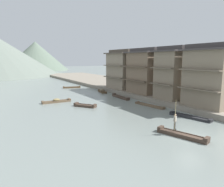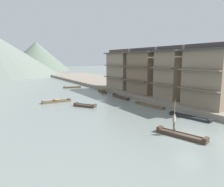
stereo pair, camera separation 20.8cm
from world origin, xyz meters
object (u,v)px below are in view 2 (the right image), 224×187
Objects in this scene: boat_moored_far at (121,97)px; boat_moored_second at (149,106)px; boat_foreground_poled at (181,135)px; boat_moored_third at (72,87)px; boat_upstream_distant at (85,106)px; house_waterfront_second at (174,73)px; house_waterfront_tall at (148,71)px; boat_moored_nearest at (190,117)px; house_waterfront_nearest at (210,76)px; house_waterfront_narrow at (124,69)px; boat_midriver_upstream at (103,91)px; boat_midriver_drifting at (57,101)px; boatman_person at (174,120)px.

boat_moored_second is at bearing -90.20° from boat_moored_far.
boat_foreground_poled is 1.10× the size of boat_moored_third.
boat_foreground_poled is 21.03m from boat_moored_far.
boat_foreground_poled is 1.40× the size of boat_upstream_distant.
house_waterfront_second is (14.22, -4.96, 4.91)m from boat_upstream_distant.
house_waterfront_tall is (5.50, 7.06, 4.97)m from boat_moored_second.
boat_moored_third is 28.42m from house_waterfront_second.
boat_moored_second is 26.90m from boat_moored_third.
boat_moored_nearest is 0.97× the size of boat_moored_second.
house_waterfront_nearest reaches higher than boat_foreground_poled.
boat_moored_far is 1.59× the size of boat_upstream_distant.
house_waterfront_narrow is at bearing -55.01° from boat_moored_third.
house_waterfront_nearest is (4.54, -23.03, 4.79)m from boat_midriver_upstream.
house_waterfront_tall is at bearing 58.03° from boat_foreground_poled.
boat_moored_far is at bearing 89.53° from boat_moored_nearest.
house_waterfront_nearest is (16.61, -17.43, 4.85)m from boat_midriver_drifting.
house_waterfront_tall is at bearing 69.36° from boat_moored_nearest.
boat_foreground_poled is at bearing -134.57° from house_waterfront_second.
boat_moored_third is at bearing 84.71° from boatman_person.
boat_foreground_poled is 1.64× the size of boatman_person.
boat_moored_second is 16.68m from house_waterfront_narrow.
boat_midriver_drifting reaches higher than boat_upstream_distant.
house_waterfront_second is 15.04m from house_waterfront_narrow.
boatman_person is 16.21m from boat_upstream_distant.
boat_moored_nearest is 10.74m from house_waterfront_second.
house_waterfront_tall is (11.95, 18.05, 3.51)m from boatman_person.
house_waterfront_nearest is at bearing -92.62° from house_waterfront_tall.
boat_midriver_upstream is (6.55, 27.91, 0.11)m from boat_foreground_poled.
boat_moored_second is 10.23m from house_waterfront_tall.
boat_moored_nearest is 1.46× the size of boat_midriver_upstream.
boat_moored_nearest is 7.81m from boat_moored_second.
boat_moored_far is at bearing 72.70° from boat_foreground_poled.
house_waterfront_tall reaches higher than boat_moored_far.
boat_moored_far reaches higher than boat_moored_third.
house_waterfront_tall reaches higher than boat_moored_nearest.
house_waterfront_tall is at bearing -60.44° from boat_midriver_upstream.
house_waterfront_second reaches higher than boat_moored_third.
boat_moored_third is 0.80× the size of boat_moored_far.
house_waterfront_tall is at bearing 56.49° from boatman_person.
boat_midriver_drifting is 0.57× the size of house_waterfront_second.
boat_foreground_poled is at bearing -107.30° from boat_moored_far.
house_waterfront_second reaches higher than boat_midriver_upstream.
house_waterfront_second is at bearing 45.43° from boat_foreground_poled.
house_waterfront_narrow is at bearing 14.74° from boat_midriver_drifting.
boat_moored_nearest is 15.50m from boat_upstream_distant.
boat_moored_far is at bearing 20.78° from boat_upstream_distant.
house_waterfront_narrow reaches higher than boat_foreground_poled.
house_waterfront_nearest and house_waterfront_second have the same top height.
house_waterfront_narrow reaches higher than boat_upstream_distant.
boat_midriver_upstream reaches higher than boat_moored_second.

